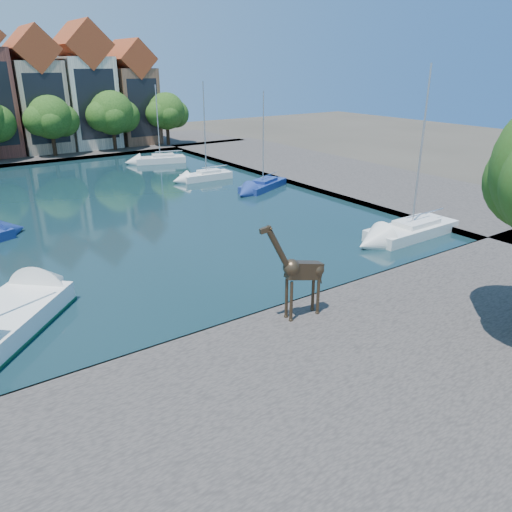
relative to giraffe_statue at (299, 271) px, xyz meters
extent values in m
plane|color=#38332B|center=(0.02, 1.47, -2.84)|extent=(160.00, 160.00, 0.00)
cube|color=black|center=(0.02, 25.47, -2.80)|extent=(38.00, 50.00, 0.08)
cube|color=#48423E|center=(0.02, -5.53, -2.59)|extent=(50.00, 14.00, 0.50)
cube|color=#48423E|center=(0.02, 57.47, -2.59)|extent=(60.00, 16.00, 0.50)
cube|color=#48423E|center=(25.02, 25.47, -2.59)|extent=(14.00, 52.00, 0.50)
cube|color=tan|center=(2.02, 57.47, 3.41)|extent=(5.88, 9.00, 11.50)
cube|color=#93491D|center=(2.02, 57.47, 10.48)|extent=(5.94, 9.18, 5.94)
cube|color=black|center=(2.02, 52.99, 3.41)|extent=(4.80, 0.05, 8.62)
cube|color=beige|center=(8.52, 57.47, 3.66)|extent=(6.37, 9.00, 12.00)
cube|color=#93491D|center=(8.52, 57.47, 11.09)|extent=(6.43, 9.18, 6.43)
cube|color=black|center=(8.52, 52.99, 3.66)|extent=(5.20, 0.05, 9.00)
cube|color=brown|center=(15.02, 57.47, 2.91)|extent=(5.39, 9.00, 10.50)
cube|color=#93491D|center=(15.02, 57.47, 9.37)|extent=(5.44, 9.18, 5.44)
cube|color=black|center=(15.02, 52.99, 2.91)|extent=(4.40, 0.05, 7.88)
cylinder|color=#332114|center=(2.02, 51.97, -0.74)|extent=(0.50, 0.50, 3.20)
sphere|color=#1A3B11|center=(2.02, 51.97, 2.48)|extent=(5.40, 5.40, 5.40)
sphere|color=#1A3B11|center=(3.64, 52.27, 1.94)|extent=(4.05, 4.05, 4.05)
sphere|color=#1A3B11|center=(0.54, 51.57, 2.21)|extent=(3.78, 3.78, 3.78)
cylinder|color=#332114|center=(10.02, 51.97, -0.74)|extent=(0.50, 0.50, 3.20)
sphere|color=#1A3B11|center=(10.02, 51.97, 2.60)|extent=(5.80, 5.80, 5.80)
sphere|color=#1A3B11|center=(11.76, 52.27, 2.02)|extent=(4.35, 4.35, 4.35)
sphere|color=#1A3B11|center=(8.43, 51.57, 2.31)|extent=(4.06, 4.06, 4.06)
cylinder|color=#332114|center=(18.02, 51.97, -0.74)|extent=(0.50, 0.50, 3.20)
sphere|color=#1A3B11|center=(18.02, 51.97, 2.42)|extent=(5.20, 5.20, 5.20)
sphere|color=#1A3B11|center=(19.58, 52.27, 1.90)|extent=(3.90, 3.90, 3.90)
sphere|color=#1A3B11|center=(16.59, 51.57, 2.16)|extent=(3.64, 3.64, 3.64)
cylinder|color=#3B2C1D|center=(-0.56, -0.15, -1.35)|extent=(0.15, 0.15, 1.98)
cylinder|color=#3B2C1D|center=(-0.52, 0.26, -1.35)|extent=(0.15, 0.15, 1.98)
cylinder|color=#3B2C1D|center=(0.95, -0.30, -1.35)|extent=(0.15, 0.15, 1.98)
cylinder|color=#3B2C1D|center=(0.99, 0.11, -1.35)|extent=(0.15, 0.15, 1.98)
cube|color=#3B2C1D|center=(0.26, -0.03, -0.03)|extent=(1.96, 0.71, 1.16)
cylinder|color=#3B2C1D|center=(-1.14, 0.11, 1.26)|extent=(1.29, 0.41, 2.05)
cube|color=#3B2C1D|center=(-1.82, 0.18, 2.27)|extent=(0.57, 0.22, 0.31)
cube|color=silver|center=(15.02, 5.47, -2.26)|extent=(7.52, 2.76, 1.00)
cube|color=silver|center=(15.02, 5.47, -1.93)|extent=(3.30, 1.89, 0.56)
cylinder|color=#B2B2B7|center=(15.02, 5.47, 3.46)|extent=(0.13, 0.13, 10.88)
cube|color=navy|center=(14.56, 23.25, -2.35)|extent=(6.33, 4.40, 0.83)
cube|color=navy|center=(14.56, 23.25, -2.07)|extent=(3.00, 2.43, 0.46)
cylinder|color=#B2B2B7|center=(14.56, 23.25, 2.18)|extent=(0.11, 0.11, 8.59)
cube|color=silver|center=(12.02, 30.11, -2.31)|extent=(5.46, 2.11, 0.90)
cube|color=silver|center=(12.02, 30.11, -2.02)|extent=(2.41, 1.42, 0.50)
cylinder|color=#B2B2B7|center=(12.02, 30.11, 2.56)|extent=(0.12, 0.12, 9.24)
cube|color=silver|center=(12.02, 41.73, -2.29)|extent=(6.36, 3.66, 0.95)
cube|color=silver|center=(12.02, 41.73, -1.97)|extent=(2.93, 2.13, 0.53)
cylinder|color=#B2B2B7|center=(12.02, 41.73, 2.23)|extent=(0.13, 0.13, 8.51)
camera|label=1|loc=(-13.64, -16.15, 8.91)|focal=35.00mm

